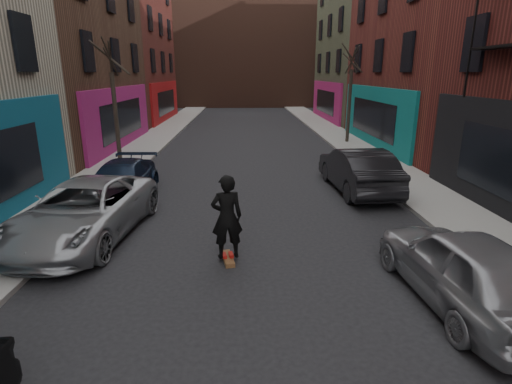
{
  "coord_description": "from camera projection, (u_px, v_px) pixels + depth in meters",
  "views": [
    {
      "loc": [
        -0.38,
        -0.79,
        4.27
      ],
      "look_at": [
        -0.08,
        8.13,
        1.6
      ],
      "focal_mm": 28.0,
      "sensor_mm": 36.0,
      "label": 1
    }
  ],
  "objects": [
    {
      "name": "parked_right_end",
      "position": [
        358.0,
        170.0,
        14.84
      ],
      "size": [
        2.02,
        5.06,
        1.64
      ],
      "primitive_type": "imported",
      "rotation": [
        0.0,
        0.0,
        3.2
      ],
      "color": "black",
      "rests_on": "ground"
    },
    {
      "name": "parked_right_far",
      "position": [
        465.0,
        267.0,
        7.5
      ],
      "size": [
        2.1,
        4.55,
        1.51
      ],
      "primitive_type": "imported",
      "rotation": [
        0.0,
        0.0,
        3.21
      ],
      "color": "gray",
      "rests_on": "ground"
    },
    {
      "name": "tree_right_far",
      "position": [
        351.0,
        86.0,
        24.16
      ],
      "size": [
        2.0,
        2.0,
        6.8
      ],
      "primitive_type": null,
      "color": "black",
      "rests_on": "sidewalk_right"
    },
    {
      "name": "sidewalk_left",
      "position": [
        166.0,
        130.0,
        30.49
      ],
      "size": [
        2.5,
        84.0,
        0.13
      ],
      "primitive_type": "cube",
      "color": "gray",
      "rests_on": "ground"
    },
    {
      "name": "parked_left_end",
      "position": [
        121.0,
        182.0,
        13.74
      ],
      "size": [
        1.99,
        4.62,
        1.32
      ],
      "primitive_type": "imported",
      "rotation": [
        0.0,
        0.0,
        -0.03
      ],
      "color": "black",
      "rests_on": "ground"
    },
    {
      "name": "skateboarder",
      "position": [
        227.0,
        217.0,
        9.14
      ],
      "size": [
        0.81,
        0.61,
        2.0
      ],
      "primitive_type": "imported",
      "rotation": [
        0.0,
        0.0,
        3.33
      ],
      "color": "black",
      "rests_on": "skateboard"
    },
    {
      "name": "parked_left_far",
      "position": [
        85.0,
        211.0,
        10.6
      ],
      "size": [
        3.08,
        5.68,
        1.51
      ],
      "primitive_type": "imported",
      "rotation": [
        0.0,
        0.0,
        -0.11
      ],
      "color": "#92959A",
      "rests_on": "ground"
    },
    {
      "name": "sidewalk_right",
      "position": [
        328.0,
        129.0,
        30.9
      ],
      "size": [
        2.5,
        84.0,
        0.13
      ],
      "primitive_type": "cube",
      "color": "gray",
      "rests_on": "ground"
    },
    {
      "name": "building_far",
      "position": [
        245.0,
        52.0,
        53.61
      ],
      "size": [
        40.0,
        10.0,
        14.0
      ],
      "primitive_type": "cube",
      "color": "#47281E",
      "rests_on": "ground"
    },
    {
      "name": "skateboard",
      "position": [
        228.0,
        259.0,
        9.44
      ],
      "size": [
        0.37,
        0.83,
        0.1
      ],
      "primitive_type": "cube",
      "rotation": [
        0.0,
        0.0,
        0.19
      ],
      "color": "brown",
      "rests_on": "ground"
    },
    {
      "name": "tree_left_far",
      "position": [
        114.0,
        93.0,
        18.05
      ],
      "size": [
        2.0,
        2.0,
        6.5
      ],
      "primitive_type": null,
      "color": "black",
      "rests_on": "sidewalk_left"
    }
  ]
}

